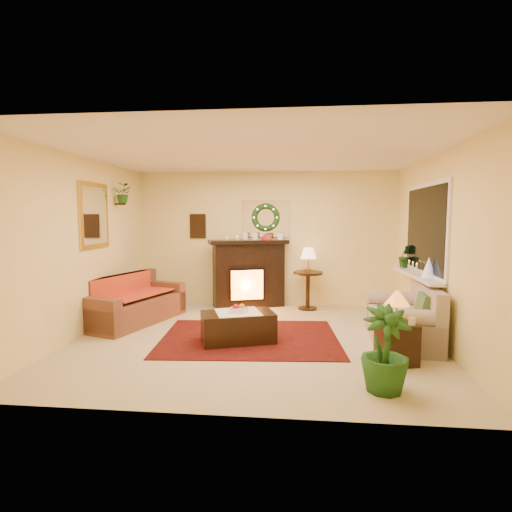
# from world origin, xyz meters

# --- Properties ---
(floor) EXTENTS (5.00, 5.00, 0.00)m
(floor) POSITION_xyz_m (0.00, 0.00, 0.00)
(floor) COLOR beige
(floor) RESTS_ON ground
(ceiling) EXTENTS (5.00, 5.00, 0.00)m
(ceiling) POSITION_xyz_m (0.00, 0.00, 2.60)
(ceiling) COLOR white
(ceiling) RESTS_ON ground
(wall_back) EXTENTS (5.00, 5.00, 0.00)m
(wall_back) POSITION_xyz_m (0.00, 2.25, 1.30)
(wall_back) COLOR #EFD88C
(wall_back) RESTS_ON ground
(wall_front) EXTENTS (5.00, 5.00, 0.00)m
(wall_front) POSITION_xyz_m (0.00, -2.25, 1.30)
(wall_front) COLOR #EFD88C
(wall_front) RESTS_ON ground
(wall_left) EXTENTS (4.50, 4.50, 0.00)m
(wall_left) POSITION_xyz_m (-2.50, 0.00, 1.30)
(wall_left) COLOR #EFD88C
(wall_left) RESTS_ON ground
(wall_right) EXTENTS (4.50, 4.50, 0.00)m
(wall_right) POSITION_xyz_m (2.50, 0.00, 1.30)
(wall_right) COLOR #EFD88C
(wall_right) RESTS_ON ground
(area_rug) EXTENTS (2.63, 2.05, 0.01)m
(area_rug) POSITION_xyz_m (-0.06, -0.00, 0.01)
(area_rug) COLOR #4C131B
(area_rug) RESTS_ON floor
(sofa) EXTENTS (1.30, 1.94, 0.77)m
(sofa) POSITION_xyz_m (-2.04, 0.68, 0.43)
(sofa) COLOR #552A1E
(sofa) RESTS_ON floor
(red_throw) EXTENTS (0.86, 1.40, 0.02)m
(red_throw) POSITION_xyz_m (-2.13, 0.86, 0.46)
(red_throw) COLOR red
(red_throw) RESTS_ON sofa
(fireplace) EXTENTS (1.40, 0.84, 1.22)m
(fireplace) POSITION_xyz_m (-0.32, 2.04, 0.55)
(fireplace) COLOR #311E16
(fireplace) RESTS_ON floor
(poinsettia) EXTENTS (0.20, 0.20, 0.20)m
(poinsettia) POSITION_xyz_m (0.03, 2.06, 1.30)
(poinsettia) COLOR red
(poinsettia) RESTS_ON fireplace
(mantel_candle_a) EXTENTS (0.06, 0.06, 0.17)m
(mantel_candle_a) POSITION_xyz_m (-0.73, 2.04, 1.26)
(mantel_candle_a) COLOR white
(mantel_candle_a) RESTS_ON fireplace
(mantel_candle_b) EXTENTS (0.06, 0.06, 0.18)m
(mantel_candle_b) POSITION_xyz_m (-0.54, 2.03, 1.26)
(mantel_candle_b) COLOR white
(mantel_candle_b) RESTS_ON fireplace
(mantel_mirror) EXTENTS (0.92, 0.02, 0.72)m
(mantel_mirror) POSITION_xyz_m (0.00, 2.23, 1.70)
(mantel_mirror) COLOR white
(mantel_mirror) RESTS_ON wall_back
(wreath) EXTENTS (0.55, 0.11, 0.55)m
(wreath) POSITION_xyz_m (0.00, 2.19, 1.72)
(wreath) COLOR #194719
(wreath) RESTS_ON wall_back
(wall_art) EXTENTS (0.32, 0.03, 0.48)m
(wall_art) POSITION_xyz_m (-1.35, 2.23, 1.55)
(wall_art) COLOR #381E11
(wall_art) RESTS_ON wall_back
(gold_mirror) EXTENTS (0.03, 0.84, 1.00)m
(gold_mirror) POSITION_xyz_m (-2.48, 0.30, 1.75)
(gold_mirror) COLOR gold
(gold_mirror) RESTS_ON wall_left
(hanging_plant) EXTENTS (0.33, 0.28, 0.36)m
(hanging_plant) POSITION_xyz_m (-2.34, 1.05, 1.97)
(hanging_plant) COLOR #194719
(hanging_plant) RESTS_ON wall_left
(loveseat) EXTENTS (0.90, 1.44, 0.81)m
(loveseat) POSITION_xyz_m (2.06, 0.03, 0.42)
(loveseat) COLOR tan
(loveseat) RESTS_ON floor
(window_frame) EXTENTS (0.03, 1.86, 1.36)m
(window_frame) POSITION_xyz_m (2.48, 0.55, 1.55)
(window_frame) COLOR white
(window_frame) RESTS_ON wall_right
(window_glass) EXTENTS (0.02, 1.70, 1.22)m
(window_glass) POSITION_xyz_m (2.47, 0.55, 1.55)
(window_glass) COLOR black
(window_glass) RESTS_ON wall_right
(window_sill) EXTENTS (0.22, 1.86, 0.04)m
(window_sill) POSITION_xyz_m (2.38, 0.55, 0.87)
(window_sill) COLOR white
(window_sill) RESTS_ON wall_right
(mini_tree) EXTENTS (0.19, 0.19, 0.28)m
(mini_tree) POSITION_xyz_m (2.42, 0.13, 1.04)
(mini_tree) COLOR silver
(mini_tree) RESTS_ON window_sill
(sill_plant) EXTENTS (0.28, 0.22, 0.50)m
(sill_plant) POSITION_xyz_m (2.40, 1.29, 1.08)
(sill_plant) COLOR #204F29
(sill_plant) RESTS_ON window_sill
(side_table_round) EXTENTS (0.67, 0.67, 0.71)m
(side_table_round) POSITION_xyz_m (0.82, 1.90, 0.33)
(side_table_round) COLOR #51301A
(side_table_round) RESTS_ON floor
(lamp_cream) EXTENTS (0.30, 0.30, 0.45)m
(lamp_cream) POSITION_xyz_m (0.83, 1.92, 0.88)
(lamp_cream) COLOR beige
(lamp_cream) RESTS_ON side_table_round
(end_table_square) EXTENTS (0.47, 0.47, 0.49)m
(end_table_square) POSITION_xyz_m (1.79, -0.79, 0.27)
(end_table_square) COLOR #542E13
(end_table_square) RESTS_ON floor
(lamp_tiffany) EXTENTS (0.29, 0.29, 0.43)m
(lamp_tiffany) POSITION_xyz_m (1.79, -0.77, 0.74)
(lamp_tiffany) COLOR #FFAA3A
(lamp_tiffany) RESTS_ON end_table_square
(coffee_table) EXTENTS (1.11, 0.83, 0.41)m
(coffee_table) POSITION_xyz_m (-0.20, -0.18, 0.21)
(coffee_table) COLOR black
(coffee_table) RESTS_ON floor
(fruit_bowl) EXTENTS (0.26, 0.26, 0.06)m
(fruit_bowl) POSITION_xyz_m (-0.19, -0.19, 0.45)
(fruit_bowl) COLOR white
(fruit_bowl) RESTS_ON coffee_table
(floor_palm) EXTENTS (1.74, 1.74, 2.56)m
(floor_palm) POSITION_xyz_m (1.48, -1.61, 0.45)
(floor_palm) COLOR black
(floor_palm) RESTS_ON floor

